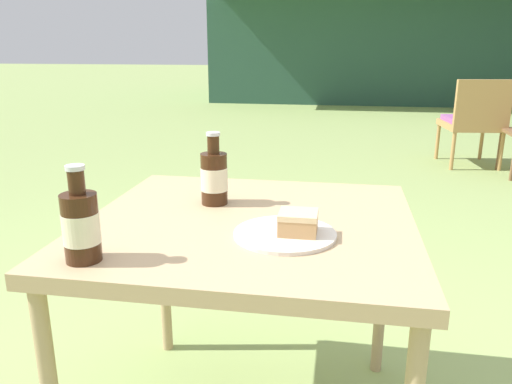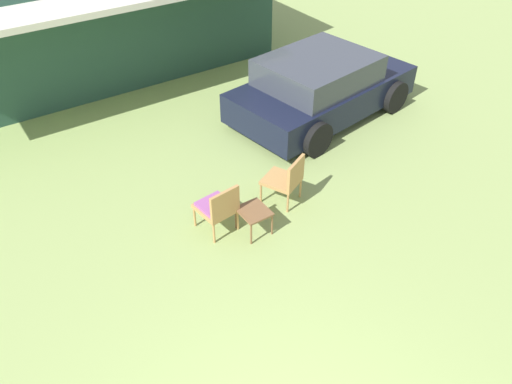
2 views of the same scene
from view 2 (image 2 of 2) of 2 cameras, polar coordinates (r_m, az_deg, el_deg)
The scene contains 5 objects.
cabin_building at distance 13.06m, azimuth -20.22°, elevation 18.89°, with size 8.68×5.13×2.72m.
parked_car at distance 10.45m, azimuth 7.45°, elevation 11.81°, with size 4.15×2.56×1.31m.
wicker_chair_cushioned at distance 7.49m, azimuth -4.38°, elevation -1.66°, with size 0.57×0.61×0.86m.
wicker_chair_plain at distance 8.02m, azimuth 3.50°, elevation 1.59°, with size 0.70×0.72×0.86m.
garden_side_table at distance 7.51m, azimuth -0.26°, elevation -2.43°, with size 0.43×0.48×0.41m.
Camera 2 is at (-1.21, -1.15, 5.29)m, focal length 35.00 mm.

